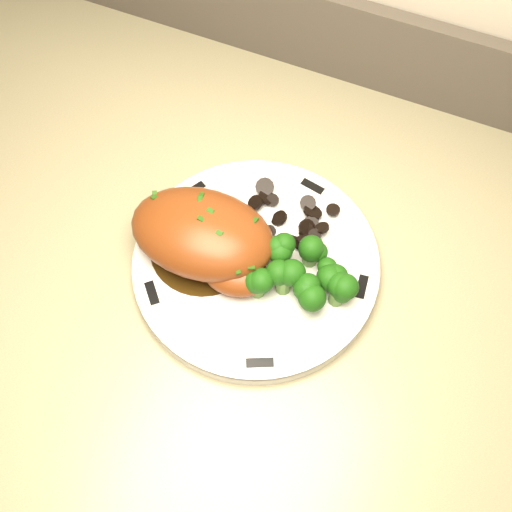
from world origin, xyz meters
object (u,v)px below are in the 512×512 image
at_px(counter, 484,480).
at_px(broccoli_florets, 302,275).
at_px(plate, 256,264).
at_px(chicken_breast, 206,238).

height_order(counter, broccoli_florets, counter).
bearing_deg(broccoli_florets, plate, 172.42).
distance_m(counter, chicken_breast, 0.68).
bearing_deg(counter, broccoli_florets, -177.95).
bearing_deg(counter, plate, -179.30).
bearing_deg(broccoli_florets, chicken_breast, -178.05).
relative_size(counter, broccoli_florets, 19.82).
xyz_separation_m(counter, broccoli_florets, (-0.35, -0.01, 0.50)).
bearing_deg(plate, chicken_breast, -168.20).
relative_size(chicken_breast, broccoli_florets, 1.62).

